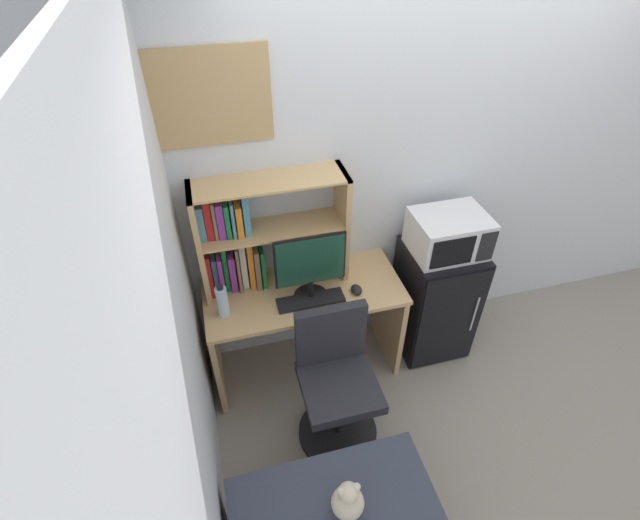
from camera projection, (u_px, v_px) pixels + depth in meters
wall_back at (484, 166)px, 3.11m from camera, size 6.40×0.04×2.60m
wall_left at (184, 480)px, 1.50m from camera, size 0.04×4.40×2.60m
desk at (304, 316)px, 3.12m from camera, size 1.26×0.56×0.76m
hutch_bookshelf at (249, 237)px, 2.80m from camera, size 0.90×0.26×0.74m
monitor at (310, 266)px, 2.76m from camera, size 0.43×0.22×0.47m
keyboard at (311, 300)px, 2.88m from camera, size 0.42×0.12×0.02m
computer_mouse at (356, 290)px, 2.94m from camera, size 0.07×0.09×0.04m
water_bottle at (222, 301)px, 2.74m from camera, size 0.07×0.07×0.23m
mini_fridge at (435, 299)px, 3.36m from camera, size 0.48×0.49×0.89m
microwave at (449, 234)px, 2.99m from camera, size 0.47×0.37×0.27m
desk_chair at (336, 386)px, 2.81m from camera, size 0.50×0.50×0.95m
teddy_bear at (348, 501)px, 2.19m from camera, size 0.16×0.16×0.24m
wall_corkboard at (208, 98)px, 2.34m from camera, size 0.64×0.02×0.50m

